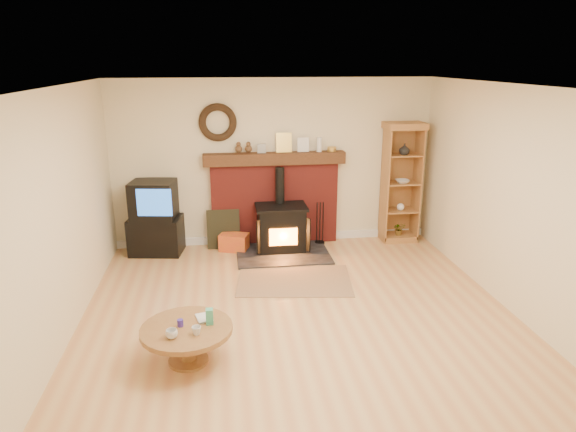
{
  "coord_description": "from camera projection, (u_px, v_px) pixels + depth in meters",
  "views": [
    {
      "loc": [
        -0.85,
        -5.15,
        2.87
      ],
      "look_at": [
        -0.01,
        1.0,
        0.96
      ],
      "focal_mm": 32.0,
      "sensor_mm": 36.0,
      "label": 1
    }
  ],
  "objects": [
    {
      "name": "tv_unit",
      "position": [
        155.0,
        219.0,
        7.77
      ],
      "size": [
        0.84,
        0.64,
        1.13
      ],
      "color": "black",
      "rests_on": "ground"
    },
    {
      "name": "curio_cabinet",
      "position": [
        400.0,
        183.0,
        8.23
      ],
      "size": [
        0.62,
        0.45,
        1.92
      ],
      "color": "olive",
      "rests_on": "ground"
    },
    {
      "name": "room_shell",
      "position": [
        299.0,
        172.0,
        5.41
      ],
      "size": [
        5.02,
        5.52,
        2.61
      ],
      "color": "beige",
      "rests_on": "ground"
    },
    {
      "name": "fire_tools",
      "position": [
        320.0,
        236.0,
        8.25
      ],
      "size": [
        0.16,
        0.16,
        0.7
      ],
      "color": "black",
      "rests_on": "ground"
    },
    {
      "name": "firelog_box",
      "position": [
        234.0,
        242.0,
        7.98
      ],
      "size": [
        0.49,
        0.4,
        0.27
      ],
      "primitive_type": "cube",
      "rotation": [
        0.0,
        0.0,
        -0.35
      ],
      "color": "orange",
      "rests_on": "ground"
    },
    {
      "name": "leaning_painting",
      "position": [
        223.0,
        229.0,
        8.05
      ],
      "size": [
        0.51,
        0.14,
        0.61
      ],
      "primitive_type": "cube",
      "rotation": [
        -0.17,
        0.0,
        0.0
      ],
      "color": "black",
      "rests_on": "ground"
    },
    {
      "name": "ground",
      "position": [
        301.0,
        322.0,
        5.83
      ],
      "size": [
        5.5,
        5.5,
        0.0
      ],
      "primitive_type": "plane",
      "color": "tan",
      "rests_on": "ground"
    },
    {
      "name": "wood_stove",
      "position": [
        281.0,
        229.0,
        7.89
      ],
      "size": [
        1.4,
        1.0,
        1.28
      ],
      "color": "black",
      "rests_on": "ground"
    },
    {
      "name": "coffee_table",
      "position": [
        187.0,
        334.0,
        4.97
      ],
      "size": [
        0.89,
        0.89,
        0.54
      ],
      "color": "brown",
      "rests_on": "ground"
    },
    {
      "name": "chimney_breast",
      "position": [
        275.0,
        195.0,
        8.12
      ],
      "size": [
        2.2,
        0.22,
        1.78
      ],
      "color": "maroon",
      "rests_on": "ground"
    },
    {
      "name": "area_rug",
      "position": [
        294.0,
        280.0,
        6.91
      ],
      "size": [
        1.63,
        1.23,
        0.01
      ],
      "primitive_type": "cube",
      "rotation": [
        0.0,
        0.0,
        -0.13
      ],
      "color": "brown",
      "rests_on": "ground"
    }
  ]
}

